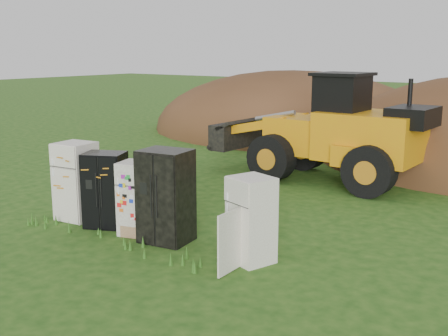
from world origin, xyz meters
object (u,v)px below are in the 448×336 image
(fridge_dark_mid, at_px, (166,196))
(fridge_open_door, at_px, (251,220))
(fridge_black_side, at_px, (105,190))
(fridge_leftmost, at_px, (76,181))
(fridge_sticker, at_px, (138,198))
(wheel_loader, at_px, (316,126))

(fridge_dark_mid, height_order, fridge_open_door, fridge_dark_mid)
(fridge_black_side, bearing_deg, fridge_leftmost, 155.37)
(fridge_sticker, distance_m, fridge_dark_mid, 0.82)
(fridge_leftmost, relative_size, fridge_black_side, 1.08)
(fridge_black_side, bearing_deg, fridge_dark_mid, -24.58)
(fridge_sticker, xyz_separation_m, fridge_dark_mid, (0.80, 0.01, 0.17))
(fridge_dark_mid, xyz_separation_m, fridge_open_door, (2.06, 0.05, -0.15))
(fridge_black_side, xyz_separation_m, wheel_loader, (1.71, 7.01, 0.79))
(wheel_loader, bearing_deg, fridge_open_door, -71.44)
(fridge_sticker, bearing_deg, fridge_leftmost, 164.45)
(fridge_black_side, distance_m, fridge_open_door, 3.84)
(fridge_leftmost, distance_m, fridge_dark_mid, 2.75)
(fridge_dark_mid, relative_size, wheel_loader, 0.29)
(fridge_leftmost, xyz_separation_m, fridge_sticker, (1.95, 0.01, -0.11))
(fridge_dark_mid, bearing_deg, fridge_leftmost, 172.27)
(fridge_leftmost, bearing_deg, wheel_loader, 62.21)
(fridge_leftmost, xyz_separation_m, fridge_open_door, (4.81, 0.06, -0.09))
(fridge_leftmost, height_order, fridge_dark_mid, fridge_dark_mid)
(fridge_sticker, bearing_deg, fridge_dark_mid, -15.27)
(fridge_sticker, distance_m, wheel_loader, 7.09)
(fridge_black_side, distance_m, fridge_dark_mid, 1.79)
(fridge_dark_mid, height_order, wheel_loader, wheel_loader)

